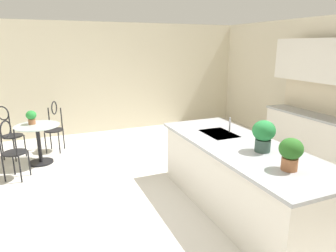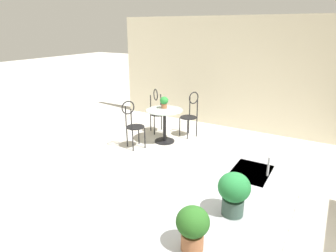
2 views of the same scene
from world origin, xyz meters
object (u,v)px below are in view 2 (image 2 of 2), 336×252
at_px(chair_toward_desk, 133,122).
at_px(potted_plant_counter_near, 234,191).
at_px(potted_plant_counter_far, 193,226).
at_px(chair_near_window, 190,112).
at_px(potted_plant_on_table, 164,102).
at_px(chair_by_island, 157,109).
at_px(bistro_table, 165,123).

height_order(chair_toward_desk, potted_plant_counter_near, potted_plant_counter_near).
xyz_separation_m(potted_plant_counter_far, potted_plant_counter_near, (-0.55, 0.11, 0.03)).
bearing_deg(potted_plant_counter_far, chair_toward_desk, -136.76).
distance_m(chair_near_window, chair_toward_desk, 1.45).
distance_m(chair_near_window, potted_plant_counter_far, 4.81).
distance_m(chair_toward_desk, potted_plant_on_table, 0.87).
relative_size(chair_toward_desk, potted_plant_counter_far, 3.06).
bearing_deg(potted_plant_counter_near, potted_plant_counter_far, -11.71).
bearing_deg(potted_plant_counter_near, chair_toward_desk, -129.87).
xyz_separation_m(chair_by_island, potted_plant_on_table, (0.38, 0.43, 0.32)).
bearing_deg(potted_plant_counter_near, chair_by_island, -139.45).
bearing_deg(chair_near_window, potted_plant_counter_near, 31.04).
height_order(bistro_table, chair_near_window, chair_near_window).
xyz_separation_m(chair_by_island, chair_toward_desk, (1.13, 0.13, 0.00)).
relative_size(chair_near_window, potted_plant_counter_far, 3.06).
height_order(potted_plant_on_table, potted_plant_counter_near, potted_plant_counter_near).
height_order(chair_near_window, chair_by_island, same).
relative_size(chair_by_island, potted_plant_counter_near, 2.71).
bearing_deg(bistro_table, chair_by_island, -134.13).
bearing_deg(chair_toward_desk, potted_plant_on_table, 157.95).
height_order(chair_by_island, potted_plant_counter_near, potted_plant_counter_near).
relative_size(bistro_table, chair_by_island, 0.77).
height_order(bistro_table, potted_plant_counter_far, potted_plant_counter_far).
bearing_deg(potted_plant_counter_far, bistro_table, -146.14).
height_order(chair_near_window, chair_toward_desk, same).
distance_m(potted_plant_on_table, potted_plant_counter_far, 4.53).
relative_size(bistro_table, potted_plant_counter_far, 2.35).
bearing_deg(bistro_table, potted_plant_counter_far, 33.86).
bearing_deg(potted_plant_counter_far, chair_by_island, -144.46).
xyz_separation_m(chair_toward_desk, potted_plant_counter_near, (2.46, 2.94, 0.57)).
xyz_separation_m(chair_by_island, potted_plant_counter_near, (3.59, 3.07, 0.57)).
distance_m(bistro_table, chair_by_island, 0.73).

